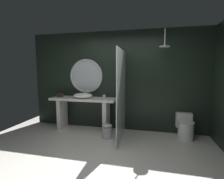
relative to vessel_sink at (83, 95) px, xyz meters
The scene contains 11 objects.
ground_plane 2.00m from the vessel_sink, 61.87° to the right, with size 5.76×5.76×0.00m, color silver.
back_wall_panel 0.97m from the vessel_sink, 22.17° to the left, with size 4.80×0.10×2.60m, color black.
vanity_counter 0.34m from the vessel_sink, 92.17° to the left, with size 1.73×0.49×0.86m.
vessel_sink is the anchor object (origin of this frame).
tumbler_cup 0.56m from the vessel_sink, ahead, with size 0.08×0.08×0.09m, color silver.
tissue_box 0.67m from the vessel_sink, behind, with size 0.16×0.11×0.09m, color #3D3323.
round_wall_mirror 0.56m from the vessel_sink, 90.20° to the left, with size 0.94×0.06×0.94m.
shower_glass_panel 1.11m from the vessel_sink, 15.60° to the right, with size 0.02×1.18×2.04m, color silver.
rain_shower_head 2.33m from the vessel_sink, ahead, with size 0.24×0.24×0.40m.
toilet 2.62m from the vessel_sink, ahead, with size 0.36×0.57×0.56m.
waste_bin 1.13m from the vessel_sink, 25.93° to the right, with size 0.24×0.24×0.33m.
Camera 1 is at (0.84, -2.36, 1.58)m, focal length 26.02 mm.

